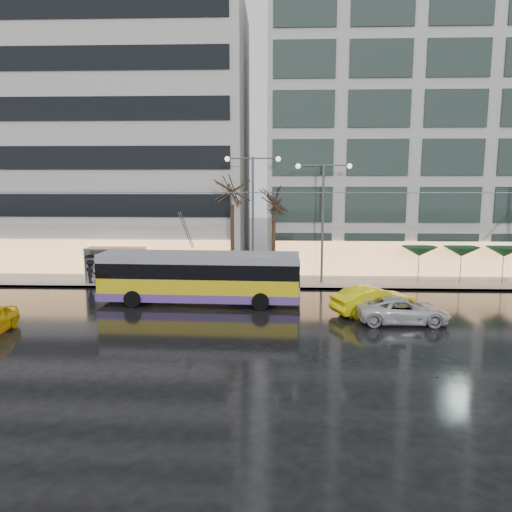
{
  "coord_description": "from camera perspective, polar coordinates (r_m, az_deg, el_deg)",
  "views": [
    {
      "loc": [
        3.61,
        -24.91,
        7.76
      ],
      "look_at": [
        2.46,
        5.0,
        2.99
      ],
      "focal_mm": 35.0,
      "sensor_mm": 36.0,
      "label": 1
    }
  ],
  "objects": [
    {
      "name": "ground",
      "position": [
        26.34,
        -5.83,
        -8.13
      ],
      "size": [
        140.0,
        140.0,
        0.0
      ],
      "primitive_type": "plane",
      "color": "black",
      "rests_on": "ground"
    },
    {
      "name": "sidewalk",
      "position": [
        39.7,
        -0.16,
        -2.12
      ],
      "size": [
        80.0,
        10.0,
        0.15
      ],
      "primitive_type": "cube",
      "color": "gray",
      "rests_on": "ground"
    },
    {
      "name": "kerb",
      "position": [
        34.86,
        -0.49,
        -3.69
      ],
      "size": [
        80.0,
        0.1,
        0.15
      ],
      "primitive_type": "cube",
      "color": "slate",
      "rests_on": "ground"
    },
    {
      "name": "building_left",
      "position": [
        48.21,
        -22.35,
        12.42
      ],
      "size": [
        34.0,
        14.0,
        22.0
      ],
      "primitive_type": "cube",
      "color": "#B5B3AD",
      "rests_on": "sidewalk"
    },
    {
      "name": "building_right",
      "position": [
        46.79,
        22.13,
        14.4
      ],
      "size": [
        32.0,
        14.0,
        25.0
      ],
      "primitive_type": "cube",
      "color": "#B5B3AD",
      "rests_on": "sidewalk"
    },
    {
      "name": "trolleybus",
      "position": [
        30.92,
        -6.46,
        -2.61
      ],
      "size": [
        12.37,
        5.01,
        5.69
      ],
      "color": "yellow",
      "rests_on": "ground"
    },
    {
      "name": "catenary",
      "position": [
        33.14,
        -2.32,
        2.96
      ],
      "size": [
        42.24,
        5.12,
        7.0
      ],
      "color": "#595B60",
      "rests_on": "ground"
    },
    {
      "name": "bus_shelter",
      "position": [
        38.01,
        -16.21,
        -0.09
      ],
      "size": [
        4.2,
        1.6,
        2.51
      ],
      "color": "#595B60",
      "rests_on": "sidewalk"
    },
    {
      "name": "street_lamp_near",
      "position": [
        35.79,
        -0.37,
        6.21
      ],
      "size": [
        3.96,
        0.36,
        9.03
      ],
      "color": "#595B60",
      "rests_on": "sidewalk"
    },
    {
      "name": "street_lamp_far",
      "position": [
        35.93,
        7.66,
        5.7
      ],
      "size": [
        3.96,
        0.36,
        8.53
      ],
      "color": "#595B60",
      "rests_on": "sidewalk"
    },
    {
      "name": "tree_a",
      "position": [
        36.05,
        -2.77,
        7.97
      ],
      "size": [
        3.2,
        3.2,
        8.4
      ],
      "color": "black",
      "rests_on": "sidewalk"
    },
    {
      "name": "tree_b",
      "position": [
        36.14,
        2.05,
        6.88
      ],
      "size": [
        3.2,
        3.2,
        7.7
      ],
      "color": "black",
      "rests_on": "sidewalk"
    },
    {
      "name": "parasol_a",
      "position": [
        37.76,
        18.16,
        0.51
      ],
      "size": [
        2.5,
        2.5,
        2.65
      ],
      "color": "#595B60",
      "rests_on": "sidewalk"
    },
    {
      "name": "parasol_b",
      "position": [
        38.69,
        22.43,
        0.47
      ],
      "size": [
        2.5,
        2.5,
        2.65
      ],
      "color": "#595B60",
      "rests_on": "sidewalk"
    },
    {
      "name": "parasol_c",
      "position": [
        39.83,
        26.49,
        0.43
      ],
      "size": [
        2.5,
        2.5,
        2.65
      ],
      "color": "#595B60",
      "rests_on": "sidewalk"
    },
    {
      "name": "taxi_b",
      "position": [
        29.31,
        13.29,
        -4.94
      ],
      "size": [
        5.12,
        3.35,
        1.59
      ],
      "primitive_type": "imported",
      "rotation": [
        0.0,
        0.0,
        1.95
      ],
      "color": "yellow",
      "rests_on": "ground"
    },
    {
      "name": "sedan_silver",
      "position": [
        28.0,
        16.42,
        -5.98
      ],
      "size": [
        4.89,
        2.26,
        1.36
      ],
      "primitive_type": "imported",
      "rotation": [
        0.0,
        0.0,
        1.57
      ],
      "color": "silver",
      "rests_on": "ground"
    },
    {
      "name": "pedestrian_a",
      "position": [
        38.21,
        -13.03,
        -0.51
      ],
      "size": [
        1.1,
        1.11,
        2.19
      ],
      "color": "black",
      "rests_on": "sidewalk"
    },
    {
      "name": "pedestrian_b",
      "position": [
        36.59,
        -10.35,
        -1.68
      ],
      "size": [
        1.09,
        1.01,
        1.79
      ],
      "color": "black",
      "rests_on": "sidewalk"
    },
    {
      "name": "pedestrian_c",
      "position": [
        37.86,
        -18.39,
        -1.3
      ],
      "size": [
        1.26,
        1.13,
        2.11
      ],
      "color": "black",
      "rests_on": "sidewalk"
    }
  ]
}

